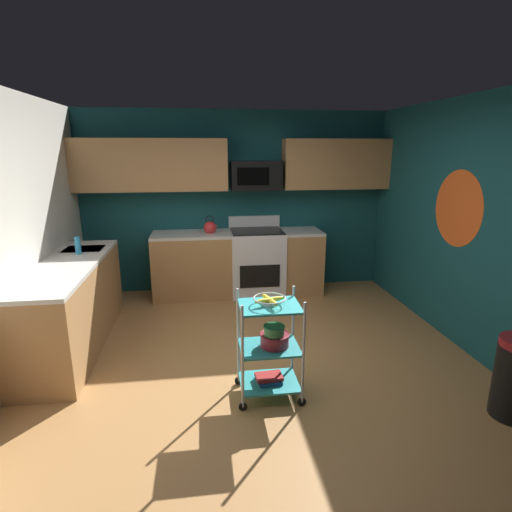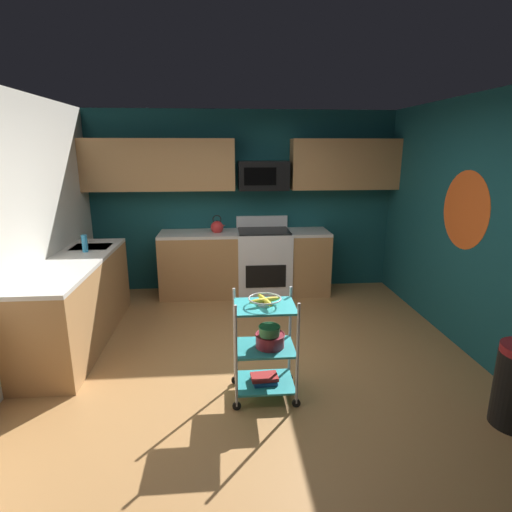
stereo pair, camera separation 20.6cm
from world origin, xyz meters
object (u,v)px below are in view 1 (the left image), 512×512
Objects in this scene: rolling_cart at (269,347)px; mixing_bowl_large at (275,339)px; microwave at (256,176)px; fruit_bowl at (270,300)px; mixing_bowl_small at (274,330)px; oven_range at (257,261)px; book_stack at (269,378)px; kettle at (210,227)px; dish_soap_bottle at (78,246)px.

rolling_cart is 3.63× the size of mixing_bowl_large.
fruit_bowl is at bearing -95.22° from microwave.
oven_range is at bearing 85.39° from mixing_bowl_small.
rolling_cart is (-0.25, -2.70, -1.25)m from microwave.
book_stack is (0.00, 0.00, -0.29)m from rolling_cart.
kettle is (-0.46, 2.59, 0.48)m from mixing_bowl_large.
fruit_bowl is at bearing -80.92° from kettle.
kettle is at bearing 99.08° from book_stack.
oven_range is 2.61m from rolling_cart.
oven_range is 4.17× the size of kettle.
book_stack is at bearing -85.24° from fruit_bowl.
book_stack is at bearing 0.00° from rolling_cart.
fruit_bowl is 1.08× the size of mixing_bowl_large.
rolling_cart is at bearing -180.00° from mixing_bowl_large.
microwave is at bearing 84.78° from rolling_cart.
book_stack is at bearing -95.22° from microwave.
book_stack is (-0.04, 0.02, -0.46)m from mixing_bowl_small.
book_stack is 1.19× the size of dish_soap_bottle.
rolling_cart is at bearing -86.42° from fruit_bowl.
fruit_bowl is 1.03× the size of kettle.
oven_range is 2.60m from mixing_bowl_large.
kettle is (-0.66, -0.11, -0.70)m from microwave.
mixing_bowl_small is 2.55m from dish_soap_bottle.
mixing_bowl_large is at bearing 0.00° from rolling_cart.
dish_soap_bottle reaches higher than rolling_cart.
rolling_cart is 3.47× the size of kettle.
rolling_cart is 3.84× the size of book_stack.
dish_soap_bottle is at bearing 140.49° from fruit_bowl.
mixing_bowl_large is (-0.20, -2.59, 0.04)m from oven_range.
mixing_bowl_large is 0.10m from mixing_bowl_small.
microwave is at bearing 84.78° from fruit_bowl.
oven_range is 6.04× the size of mixing_bowl_small.
oven_range reaches higher than mixing_bowl_small.
oven_range is at bearing 25.37° from dish_soap_bottle.
microwave is (-0.00, 0.10, 1.22)m from oven_range.
mixing_bowl_large is (0.05, 0.00, 0.07)m from rolling_cart.
fruit_bowl reaches higher than mixing_bowl_large.
dish_soap_bottle is at bearing 140.49° from rolling_cart.
oven_range is at bearing -89.74° from microwave.
microwave is at bearing 27.61° from dish_soap_bottle.
rolling_cart reaches higher than fruit_bowl.
fruit_bowl is (-0.00, 0.00, 0.42)m from rolling_cart.
rolling_cart is 4.57× the size of dish_soap_bottle.
fruit_bowl is 1.36× the size of dish_soap_bottle.
microwave is 2.94m from mixing_bowl_small.
kettle is at bearing -179.67° from oven_range.
rolling_cart is at bearing 180.00° from book_stack.
dish_soap_bottle is (-2.15, -1.02, 0.54)m from oven_range.
rolling_cart is at bearing -80.92° from kettle.
fruit_bowl is 1.14× the size of book_stack.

